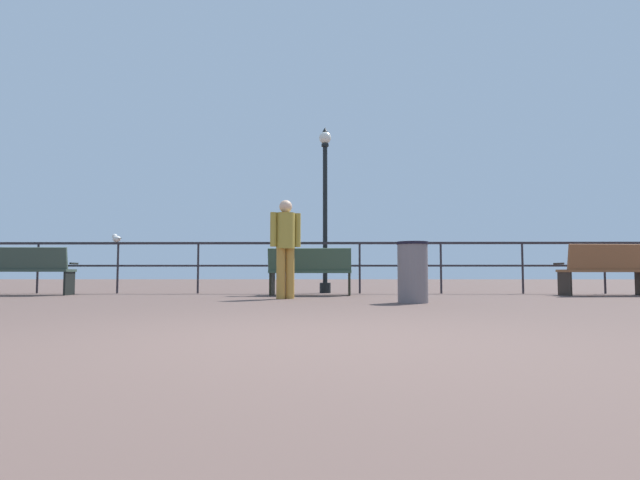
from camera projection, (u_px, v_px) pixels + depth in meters
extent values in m
plane|color=brown|center=(302.00, 342.00, 3.22)|extent=(60.00, 60.00, 0.00)
cube|color=#272328|center=(319.00, 243.00, 10.78)|extent=(18.81, 0.05, 0.05)
cube|color=#272328|center=(319.00, 266.00, 10.75)|extent=(18.81, 0.04, 0.04)
cylinder|color=#272328|center=(38.00, 268.00, 10.82)|extent=(0.04, 0.04, 1.06)
cylinder|color=#272328|center=(118.00, 268.00, 10.80)|extent=(0.04, 0.04, 1.06)
cylinder|color=#272328|center=(198.00, 268.00, 10.78)|extent=(0.04, 0.04, 1.06)
cylinder|color=#272328|center=(279.00, 268.00, 10.76)|extent=(0.04, 0.04, 1.06)
cylinder|color=#272328|center=(360.00, 268.00, 10.73)|extent=(0.04, 0.04, 1.06)
cylinder|color=#272328|center=(441.00, 268.00, 10.71)|extent=(0.04, 0.04, 1.06)
cylinder|color=#272328|center=(523.00, 268.00, 10.69)|extent=(0.04, 0.04, 1.06)
cylinder|color=#272328|center=(605.00, 268.00, 10.67)|extent=(0.04, 0.04, 1.06)
cube|color=#324238|center=(30.00, 271.00, 9.97)|extent=(1.61, 0.52, 0.05)
cube|color=#324238|center=(25.00, 259.00, 9.77)|extent=(1.60, 0.19, 0.45)
cube|color=black|center=(69.00, 283.00, 9.97)|extent=(0.06, 0.41, 0.48)
cube|color=black|center=(74.00, 264.00, 10.18)|extent=(0.05, 0.32, 0.04)
cube|color=#324A3A|center=(311.00, 272.00, 9.90)|extent=(1.62, 0.61, 0.05)
cube|color=#324A3A|center=(309.00, 260.00, 9.68)|extent=(1.59, 0.23, 0.45)
cube|color=black|center=(349.00, 284.00, 9.82)|extent=(0.07, 0.45, 0.45)
cube|color=black|center=(350.00, 265.00, 10.05)|extent=(0.06, 0.35, 0.04)
cube|color=black|center=(272.00, 283.00, 9.94)|extent=(0.07, 0.45, 0.45)
cube|color=black|center=(274.00, 265.00, 10.16)|extent=(0.06, 0.35, 0.04)
cube|color=brown|center=(604.00, 271.00, 9.83)|extent=(1.70, 0.63, 0.05)
cube|color=brown|center=(611.00, 257.00, 9.62)|extent=(1.67, 0.28, 0.50)
cube|color=black|center=(636.00, 264.00, 10.08)|extent=(0.06, 0.34, 0.04)
cube|color=black|center=(565.00, 283.00, 9.75)|extent=(0.08, 0.44, 0.47)
cube|color=black|center=(559.00, 264.00, 9.97)|extent=(0.06, 0.34, 0.04)
cylinder|color=black|center=(325.00, 288.00, 11.00)|extent=(0.24, 0.24, 0.22)
cylinder|color=black|center=(325.00, 214.00, 11.11)|extent=(0.10, 0.10, 2.99)
cylinder|color=black|center=(325.00, 145.00, 11.20)|extent=(0.16, 0.16, 0.06)
sphere|color=silver|center=(325.00, 138.00, 11.21)|extent=(0.27, 0.27, 0.27)
cone|color=black|center=(325.00, 130.00, 11.23)|extent=(0.12, 0.12, 0.10)
cylinder|color=#B17F32|center=(290.00, 274.00, 8.59)|extent=(0.15, 0.15, 0.84)
cylinder|color=#B17F32|center=(281.00, 274.00, 8.53)|extent=(0.15, 0.15, 0.84)
cylinder|color=#A48B33|center=(286.00, 231.00, 8.61)|extent=(0.32, 0.32, 0.61)
cylinder|color=#A48B33|center=(298.00, 230.00, 8.69)|extent=(0.11, 0.11, 0.57)
cylinder|color=#A48B33|center=(273.00, 229.00, 8.53)|extent=(0.11, 0.11, 0.57)
sphere|color=#DEB08E|center=(286.00, 207.00, 8.63)|extent=(0.22, 0.22, 0.22)
ellipsoid|color=silver|center=(117.00, 239.00, 10.84)|extent=(0.28, 0.28, 0.14)
ellipsoid|color=gray|center=(117.00, 238.00, 10.84)|extent=(0.24, 0.23, 0.05)
sphere|color=silver|center=(115.00, 236.00, 10.92)|extent=(0.11, 0.11, 0.11)
cone|color=gold|center=(113.00, 237.00, 10.97)|extent=(0.07, 0.07, 0.04)
cube|color=gray|center=(119.00, 238.00, 10.74)|extent=(0.10, 0.10, 0.02)
cylinder|color=slate|center=(413.00, 274.00, 7.41)|extent=(0.44, 0.44, 0.85)
cylinder|color=black|center=(412.00, 243.00, 7.44)|extent=(0.46, 0.46, 0.04)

